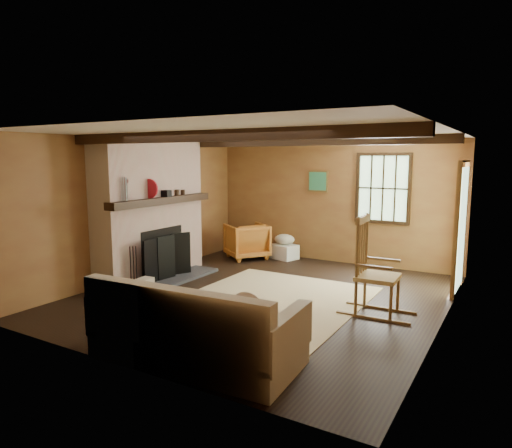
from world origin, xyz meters
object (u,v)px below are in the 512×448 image
Objects in this scene: fireplace at (151,214)px; sofa at (194,333)px; rocking_chair at (374,273)px; laundry_basket at (284,252)px; armchair at (247,241)px.

fireplace is 1.09× the size of sofa.
fireplace reaches higher than sofa.
sofa is (2.72, -2.31, -0.79)m from fireplace.
sofa is at bearing 151.93° from rocking_chair.
fireplace reaches higher than laundry_basket.
armchair is at bearing -154.16° from laundry_basket.
armchair is at bearing 73.40° from fireplace.
armchair reaches higher than laundry_basket.
rocking_chair is 3.84m from armchair.
fireplace is 2.94m from laundry_basket.
rocking_chair is (3.87, 0.06, -0.55)m from fireplace.
sofa is 4.39× the size of laundry_basket.
fireplace is 3.65m from sofa.
fireplace is at bearing 88.66° from rocking_chair.
rocking_chair is at bearing -43.24° from laundry_basket.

